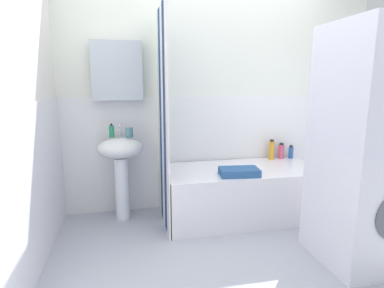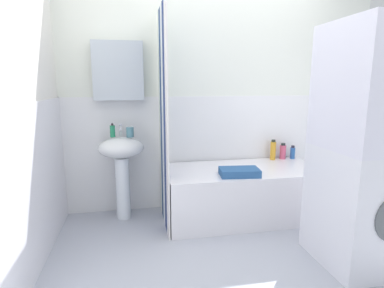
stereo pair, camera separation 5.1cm
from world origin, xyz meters
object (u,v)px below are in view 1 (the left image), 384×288
soap_dispenser (112,131)px  bathtub (242,192)px  toothbrush_cup (129,132)px  shampoo_bottle (291,152)px  sink (121,160)px  conditioner_bottle (281,151)px  washer_dryer_stack (368,148)px  towel_folded (239,172)px  body_wash_bottle (271,150)px

soap_dispenser → bathtub: (1.26, -0.23, -0.63)m
toothbrush_cup → shampoo_bottle: size_ratio=0.64×
sink → toothbrush_cup: (0.09, 0.02, 0.27)m
shampoo_bottle → conditioner_bottle: (-0.11, 0.01, 0.01)m
toothbrush_cup → washer_dryer_stack: washer_dryer_stack is taller
towel_folded → soap_dispenser: bearing=158.3°
sink → bathtub: sink is taller
washer_dryer_stack → conditioner_bottle: bearing=90.3°
soap_dispenser → washer_dryer_stack: (1.84, -1.17, -0.01)m
soap_dispenser → body_wash_bottle: 1.73m
soap_dispenser → bathtub: size_ratio=0.09×
towel_folded → washer_dryer_stack: 1.06m
washer_dryer_stack → bathtub: bearing=121.4°
sink → bathtub: size_ratio=0.53×
soap_dispenser → shampoo_bottle: soap_dispenser is taller
body_wash_bottle → washer_dryer_stack: 1.27m
soap_dispenser → washer_dryer_stack: bearing=-32.5°
toothbrush_cup → soap_dispenser: bearing=170.7°
sink → bathtub: 1.25m
bathtub → shampoo_bottle: (0.68, 0.29, 0.32)m
shampoo_bottle → body_wash_bottle: (-0.24, 0.00, 0.04)m
conditioner_bottle → washer_dryer_stack: 1.28m
body_wash_bottle → bathtub: bearing=-146.7°
soap_dispenser → toothbrush_cup: size_ratio=1.42×
conditioner_bottle → body_wash_bottle: bearing=-175.1°
body_wash_bottle → washer_dryer_stack: (0.13, -1.23, 0.26)m
bathtub → towel_folded: bearing=-119.8°
sink → body_wash_bottle: sink is taller
sink → towel_folded: size_ratio=2.31×
soap_dispenser → toothbrush_cup: soap_dispenser is taller
bathtub → body_wash_bottle: body_wash_bottle is taller
sink → body_wash_bottle: size_ratio=3.67×
washer_dryer_stack → body_wash_bottle: bearing=96.1°
sink → toothbrush_cup: bearing=10.4°
sink → towel_folded: 1.14m
toothbrush_cup → shampoo_bottle: toothbrush_cup is taller
toothbrush_cup → bathtub: 1.28m
soap_dispenser → washer_dryer_stack: size_ratio=0.08×
bathtub → towel_folded: 0.38m
conditioner_bottle → towel_folded: conditioner_bottle is taller
shampoo_bottle → washer_dryer_stack: washer_dryer_stack is taller
shampoo_bottle → washer_dryer_stack: 1.27m
soap_dispenser → bathtub: 1.43m
bathtub → toothbrush_cup: bearing=169.6°
sink → conditioner_bottle: bearing=3.8°
bathtub → washer_dryer_stack: 1.27m
bathtub → conditioner_bottle: size_ratio=8.78×
shampoo_bottle → washer_dryer_stack: size_ratio=0.09×
conditioner_bottle → towel_folded: bearing=-142.9°
sink → shampoo_bottle: 1.87m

